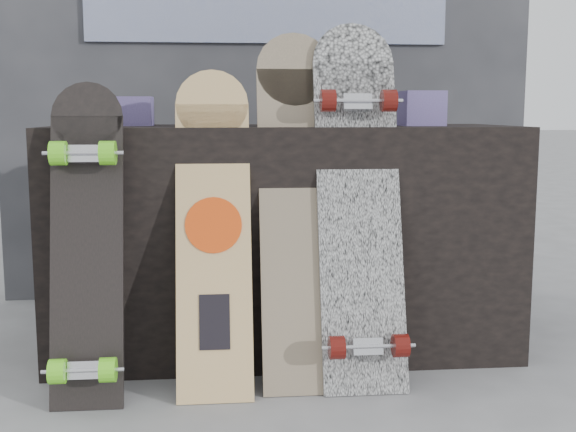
{
  "coord_description": "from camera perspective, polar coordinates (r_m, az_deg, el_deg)",
  "views": [
    {
      "loc": [
        -0.22,
        -2.04,
        0.85
      ],
      "look_at": [
        -0.01,
        0.2,
        0.52
      ],
      "focal_mm": 45.0,
      "sensor_mm": 36.0,
      "label": 1
    }
  ],
  "objects": [
    {
      "name": "longboard_geisha",
      "position": [
        2.21,
        -5.92,
        -0.39
      ],
      "size": [
        0.23,
        0.32,
        0.98
      ],
      "rotation": [
        -0.3,
        0.0,
        0.0
      ],
      "color": "tan",
      "rests_on": "ground"
    },
    {
      "name": "merch_box_purple",
      "position": [
        2.59,
        -12.66,
        8.08
      ],
      "size": [
        0.18,
        0.12,
        0.1
      ],
      "primitive_type": "cube",
      "color": "#4C3D7E",
      "rests_on": "vendor_table"
    },
    {
      "name": "longboard_cascadia",
      "position": [
        2.27,
        5.63,
        1.64
      ],
      "size": [
        0.26,
        0.4,
        1.14
      ],
      "rotation": [
        -0.29,
        0.0,
        0.0
      ],
      "color": "silver",
      "rests_on": "ground"
    },
    {
      "name": "merch_box_small",
      "position": [
        2.59,
        10.52,
        8.36
      ],
      "size": [
        0.14,
        0.14,
        0.12
      ],
      "primitive_type": "cube",
      "color": "#4C3D7E",
      "rests_on": "vendor_table"
    },
    {
      "name": "skateboard_dark",
      "position": [
        2.18,
        -15.66,
        -1.78
      ],
      "size": [
        0.21,
        0.29,
        0.94
      ],
      "rotation": [
        -0.22,
        0.0,
        0.0
      ],
      "color": "black",
      "rests_on": "ground"
    },
    {
      "name": "booth",
      "position": [
        3.4,
        -1.69,
        12.52
      ],
      "size": [
        2.4,
        0.22,
        2.2
      ],
      "color": "#303034",
      "rests_on": "ground"
    },
    {
      "name": "ground",
      "position": [
        2.22,
        0.8,
        -14.27
      ],
      "size": [
        60.0,
        60.0,
        0.0
      ],
      "primitive_type": "plane",
      "color": "slate",
      "rests_on": "ground"
    },
    {
      "name": "longboard_celtic",
      "position": [
        2.27,
        0.8,
        1.59
      ],
      "size": [
        0.25,
        0.34,
        1.11
      ],
      "rotation": [
        -0.29,
        0.0,
        0.0
      ],
      "color": "#C7AD88",
      "rests_on": "ground"
    },
    {
      "name": "merch_box_flat",
      "position": [
        2.67,
        3.87,
        7.83
      ],
      "size": [
        0.22,
        0.1,
        0.06
      ],
      "primitive_type": "cube",
      "color": "#D1B78C",
      "rests_on": "vendor_table"
    },
    {
      "name": "vendor_table",
      "position": [
        2.58,
        -0.38,
        -1.75
      ],
      "size": [
        1.6,
        0.6,
        0.8
      ],
      "primitive_type": "cube",
      "color": "black",
      "rests_on": "ground"
    }
  ]
}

